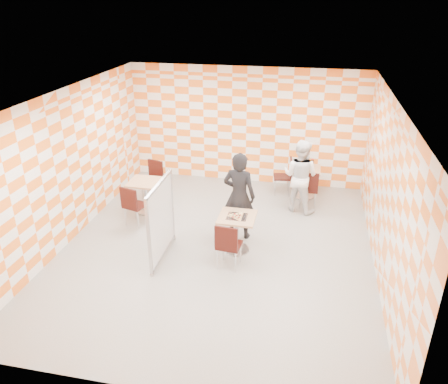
% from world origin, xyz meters
% --- Properties ---
extents(room_shell, '(7.00, 7.00, 7.00)m').
position_xyz_m(room_shell, '(0.00, 0.54, 1.50)').
color(room_shell, '#989892').
rests_on(room_shell, ground).
extents(main_table, '(0.70, 0.70, 0.75)m').
position_xyz_m(main_table, '(0.39, 0.02, 0.51)').
color(main_table, tan).
rests_on(main_table, ground).
extents(second_table, '(0.70, 0.70, 0.75)m').
position_xyz_m(second_table, '(1.59, 2.77, 0.51)').
color(second_table, tan).
rests_on(second_table, ground).
extents(empty_table, '(0.70, 0.70, 0.75)m').
position_xyz_m(empty_table, '(-1.95, 1.25, 0.51)').
color(empty_table, tan).
rests_on(empty_table, ground).
extents(chair_main_front, '(0.46, 0.47, 0.92)m').
position_xyz_m(chair_main_front, '(0.34, -0.64, 0.54)').
color(chair_main_front, black).
rests_on(chair_main_front, ground).
extents(chair_second_front, '(0.42, 0.43, 0.92)m').
position_xyz_m(chair_second_front, '(1.69, 2.16, 0.54)').
color(chair_second_front, black).
rests_on(chair_second_front, ground).
extents(chair_second_side, '(0.48, 0.48, 0.92)m').
position_xyz_m(chair_second_side, '(1.12, 2.86, 0.54)').
color(chair_second_side, black).
rests_on(chair_second_side, ground).
extents(chair_empty_near, '(0.52, 0.53, 0.92)m').
position_xyz_m(chair_empty_near, '(-1.96, 0.53, 0.54)').
color(chair_empty_near, black).
rests_on(chair_empty_near, ground).
extents(chair_empty_far, '(0.52, 0.53, 0.92)m').
position_xyz_m(chair_empty_far, '(-2.04, 2.02, 0.54)').
color(chair_empty_far, black).
rests_on(chair_empty_far, ground).
extents(partition, '(0.08, 1.38, 1.55)m').
position_xyz_m(partition, '(-0.95, -0.49, 0.79)').
color(partition, white).
rests_on(partition, ground).
extents(man_dark, '(0.72, 0.53, 1.83)m').
position_xyz_m(man_dark, '(0.33, 0.58, 0.91)').
color(man_dark, black).
rests_on(man_dark, ground).
extents(man_white, '(1.00, 0.90, 1.70)m').
position_xyz_m(man_white, '(1.48, 2.03, 0.85)').
color(man_white, white).
rests_on(man_white, ground).
extents(pizza_on_foil, '(0.40, 0.40, 0.04)m').
position_xyz_m(pizza_on_foil, '(0.39, 0.00, 0.77)').
color(pizza_on_foil, silver).
rests_on(pizza_on_foil, main_table).
extents(sport_bottle, '(0.06, 0.06, 0.20)m').
position_xyz_m(sport_bottle, '(1.41, 2.84, 0.84)').
color(sport_bottle, white).
rests_on(sport_bottle, second_table).
extents(soda_bottle, '(0.07, 0.07, 0.23)m').
position_xyz_m(soda_bottle, '(1.73, 2.86, 0.85)').
color(soda_bottle, black).
rests_on(soda_bottle, second_table).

